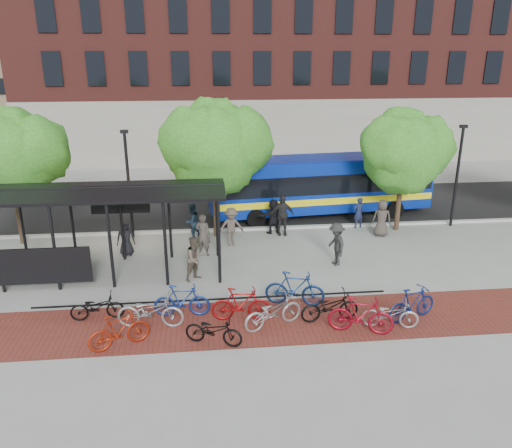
{
  "coord_description": "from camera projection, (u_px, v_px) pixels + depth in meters",
  "views": [
    {
      "loc": [
        -3.41,
        -19.4,
        8.45
      ],
      "look_at": [
        -1.38,
        0.27,
        1.6
      ],
      "focal_mm": 35.0,
      "sensor_mm": 36.0,
      "label": 1
    }
  ],
  "objects": [
    {
      "name": "bike_3",
      "position": [
        182.0,
        301.0,
        16.67
      ],
      "size": [
        1.93,
        0.66,
        1.14
      ],
      "primitive_type": "imported",
      "rotation": [
        0.0,
        0.0,
        1.5
      ],
      "color": "navy",
      "rests_on": "ground"
    },
    {
      "name": "ground",
      "position": [
        289.0,
        260.0,
        21.33
      ],
      "size": [
        160.0,
        160.0,
        0.0
      ],
      "primitive_type": "plane",
      "color": "#9E9E99",
      "rests_on": "ground"
    },
    {
      "name": "building_brick",
      "position": [
        355.0,
        33.0,
        43.47
      ],
      "size": [
        55.0,
        14.0,
        20.0
      ],
      "primitive_type": "cube",
      "color": "maroon",
      "rests_on": "ground"
    },
    {
      "name": "brick_strip",
      "position": [
        254.0,
        322.0,
        16.44
      ],
      "size": [
        24.0,
        3.0,
        0.01
      ],
      "primitive_type": "cube",
      "color": "maroon",
      "rests_on": "ground"
    },
    {
      "name": "bus_shelter",
      "position": [
        83.0,
        202.0,
        19.11
      ],
      "size": [
        10.6,
        3.07,
        3.6
      ],
      "color": "black",
      "rests_on": "ground"
    },
    {
      "name": "pedestrian_4",
      "position": [
        282.0,
        215.0,
        24.01
      ],
      "size": [
        1.19,
        0.57,
        1.98
      ],
      "primitive_type": "imported",
      "rotation": [
        0.0,
        0.0,
        6.2
      ],
      "color": "#262626",
      "rests_on": "ground"
    },
    {
      "name": "curb",
      "position": [
        276.0,
        228.0,
        25.07
      ],
      "size": [
        160.0,
        0.25,
        0.12
      ],
      "primitive_type": "cube",
      "color": "#B7B7B2",
      "rests_on": "ground"
    },
    {
      "name": "tree_a",
      "position": [
        11.0,
        153.0,
        21.94
      ],
      "size": [
        4.9,
        4.0,
        6.18
      ],
      "color": "#382619",
      "rests_on": "ground"
    },
    {
      "name": "pedestrian_7",
      "position": [
        359.0,
        213.0,
        25.05
      ],
      "size": [
        0.67,
        0.55,
        1.57
      ],
      "primitive_type": "imported",
      "rotation": [
        0.0,
        0.0,
        3.49
      ],
      "color": "#1A213E",
      "rests_on": "ground"
    },
    {
      "name": "lamp_post_right",
      "position": [
        457.0,
        173.0,
        24.69
      ],
      "size": [
        0.35,
        0.2,
        5.12
      ],
      "color": "black",
      "rests_on": "ground"
    },
    {
      "name": "bike_rack_rail",
      "position": [
        214.0,
        311.0,
        17.16
      ],
      "size": [
        12.0,
        0.05,
        0.95
      ],
      "primitive_type": "cube",
      "color": "black",
      "rests_on": "ground"
    },
    {
      "name": "pedestrian_3",
      "position": [
        231.0,
        227.0,
        22.67
      ],
      "size": [
        1.28,
        0.9,
        1.81
      ],
      "primitive_type": "imported",
      "rotation": [
        0.0,
        0.0,
        0.21
      ],
      "color": "brown",
      "rests_on": "ground"
    },
    {
      "name": "bike_11",
      "position": [
        412.0,
        304.0,
        16.45
      ],
      "size": [
        2.0,
        1.19,
        1.16
      ],
      "primitive_type": "imported",
      "rotation": [
        0.0,
        0.0,
        1.93
      ],
      "color": "navy",
      "rests_on": "ground"
    },
    {
      "name": "bike_7",
      "position": [
        295.0,
        289.0,
        17.38
      ],
      "size": [
        2.17,
        1.12,
        1.26
      ],
      "primitive_type": "imported",
      "rotation": [
        0.0,
        0.0,
        1.31
      ],
      "color": "navy",
      "rests_on": "ground"
    },
    {
      "name": "pedestrian_2",
      "position": [
        192.0,
        221.0,
        23.57
      ],
      "size": [
        1.04,
        1.03,
        1.7
      ],
      "primitive_type": "imported",
      "rotation": [
        0.0,
        0.0,
        3.89
      ],
      "color": "#1E3246",
      "rests_on": "ground"
    },
    {
      "name": "bike_10",
      "position": [
        390.0,
        314.0,
        16.01
      ],
      "size": [
        1.89,
        0.96,
        0.95
      ],
      "primitive_type": "imported",
      "rotation": [
        0.0,
        0.0,
        1.38
      ],
      "color": "#A2A2A4",
      "rests_on": "ground"
    },
    {
      "name": "pedestrian_9",
      "position": [
        336.0,
        244.0,
        20.62
      ],
      "size": [
        0.87,
        1.28,
        1.82
      ],
      "primitive_type": "imported",
      "rotation": [
        0.0,
        0.0,
        4.89
      ],
      "color": "#282828",
      "rests_on": "ground"
    },
    {
      "name": "pedestrian_5",
      "position": [
        273.0,
        216.0,
        24.27
      ],
      "size": [
        1.67,
        0.95,
        1.72
      ],
      "primitive_type": "imported",
      "rotation": [
        0.0,
        0.0,
        3.44
      ],
      "color": "black",
      "rests_on": "ground"
    },
    {
      "name": "pedestrian_1",
      "position": [
        203.0,
        235.0,
        21.63
      ],
      "size": [
        0.8,
        0.66,
        1.87
      ],
      "primitive_type": "imported",
      "rotation": [
        0.0,
        0.0,
        2.77
      ],
      "color": "#473F39",
      "rests_on": "ground"
    },
    {
      "name": "bike_1",
      "position": [
        119.0,
        331.0,
        14.89
      ],
      "size": [
        1.93,
        1.24,
        1.12
      ],
      "primitive_type": "imported",
      "rotation": [
        0.0,
        0.0,
        1.99
      ],
      "color": "maroon",
      "rests_on": "ground"
    },
    {
      "name": "pedestrian_8",
      "position": [
        195.0,
        259.0,
        19.25
      ],
      "size": [
        1.09,
        1.07,
        1.77
      ],
      "primitive_type": "imported",
      "rotation": [
        0.0,
        0.0,
        0.69
      ],
      "color": "brown",
      "rests_on": "ground"
    },
    {
      "name": "pedestrian_0",
      "position": [
        126.0,
        238.0,
        21.62
      ],
      "size": [
        0.83,
        0.59,
        1.6
      ],
      "primitive_type": "imported",
      "rotation": [
        0.0,
        0.0,
        0.11
      ],
      "color": "black",
      "rests_on": "ground"
    },
    {
      "name": "bike_4",
      "position": [
        214.0,
        330.0,
        15.07
      ],
      "size": [
        1.92,
        1.22,
        0.95
      ],
      "primitive_type": "imported",
      "rotation": [
        0.0,
        0.0,
        1.22
      ],
      "color": "black",
      "rests_on": "ground"
    },
    {
      "name": "lamp_post_left",
      "position": [
        128.0,
        181.0,
        23.14
      ],
      "size": [
        0.35,
        0.2,
        5.12
      ],
      "color": "black",
      "rests_on": "ground"
    },
    {
      "name": "bike_5",
      "position": [
        241.0,
        304.0,
        16.39
      ],
      "size": [
        2.0,
        0.7,
        1.18
      ],
      "primitive_type": "imported",
      "rotation": [
        0.0,
        0.0,
        1.49
      ],
      "color": "maroon",
      "rests_on": "ground"
    },
    {
      "name": "pedestrian_6",
      "position": [
        382.0,
        218.0,
        23.87
      ],
      "size": [
        0.99,
        0.76,
        1.8
      ],
      "primitive_type": "imported",
      "rotation": [
        0.0,
        0.0,
        2.91
      ],
      "color": "#403833",
      "rests_on": "ground"
    },
    {
      "name": "bus",
      "position": [
        320.0,
        182.0,
        26.64
      ],
      "size": [
        12.01,
        3.78,
        3.19
      ],
      "rotation": [
        0.0,
        0.0,
        0.1
      ],
      "color": "#0826A0",
      "rests_on": "ground"
    },
    {
      "name": "bike_2",
      "position": [
        150.0,
        311.0,
        16.01
      ],
      "size": [
        2.22,
        0.98,
        1.13
      ],
      "primitive_type": "imported",
      "rotation": [
        0.0,
        0.0,
        1.46
      ],
      "color": "#99999B",
      "rests_on": "ground"
    },
    {
      "name": "bike_0",
      "position": [
        97.0,
        307.0,
        16.49
      ],
      "size": [
        1.79,
        0.74,
        0.92
      ],
      "primitive_type": "imported",
      "rotation": [
        0.0,
        0.0,
        1.65
      ],
      "color": "black",
      "rests_on": "ground"
    },
    {
      "name": "tree_c",
      "position": [
        405.0,
        149.0,
        23.74
      ],
      "size": [
        4.66,
        3.8,
        5.92
      ],
      "color": "#382619",
      "rests_on": "ground"
    },
    {
      "name": "bike_9",
      "position": [
        361.0,
        315.0,
        15.64
      ],
      "size": [
        2.14,
        1.17,
        1.24
      ],
      "primitive_type": "imported",
      "rotation": [
        0.0,
        0.0,
        1.26
      ],
      "color": "maroon",
      "rests_on": "ground"
    },
    {
      "name": "bike_6",
      "position": [
        273.0,
        311.0,
        16.01
      ],
      "size": [
        2.21,
        1.5,
        1.1
      ],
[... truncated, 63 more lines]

